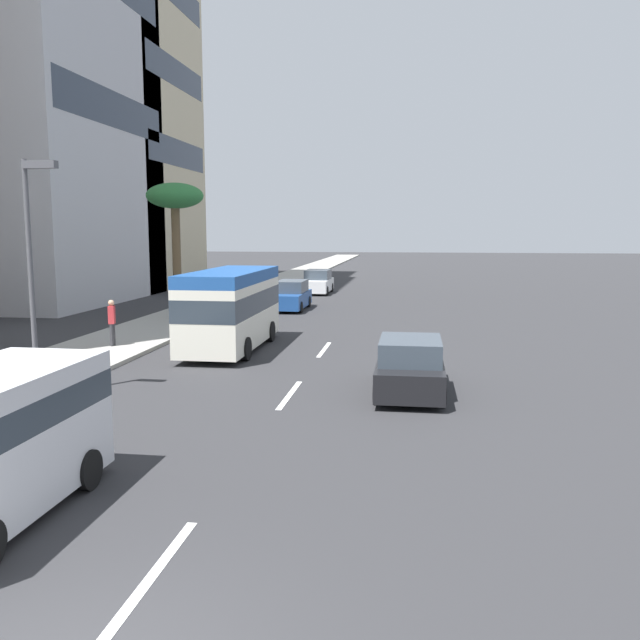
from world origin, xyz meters
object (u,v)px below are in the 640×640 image
Objects in this scene: car_lead at (318,282)px; street_lamp at (33,249)px; minibus_second at (231,306)px; pedestrian_near_lamp at (112,320)px; car_fourth at (291,296)px; car_third at (410,367)px; palm_tree at (175,202)px.

car_lead is 0.73× the size of street_lamp.
car_lead is 0.65× the size of minibus_second.
pedestrian_near_lamp reaches higher than car_lead.
pedestrian_near_lamp is at bearing 10.65° from street_lamp.
street_lamp reaches higher than pedestrian_near_lamp.
pedestrian_near_lamp is at bearing -17.92° from car_fourth.
pedestrian_near_lamp is at bearing -10.79° from car_lead.
palm_tree is at bearing 40.90° from car_third.
car_lead is 1.06× the size of car_third.
car_fourth is at bearing -0.48° from car_lead.
street_lamp is (-1.96, 10.03, 3.31)m from car_third.
minibus_second is at bearing 0.04° from car_lead.
car_lead reaches higher than car_fourth.
car_third is 2.43× the size of pedestrian_near_lamp.
car_lead is 24.10m from pedestrian_near_lamp.
car_third is (-28.95, -6.88, -0.05)m from car_lead.
palm_tree is 15.84m from street_lamp.
car_lead is 16.88m from palm_tree.
minibus_second is 3.94× the size of pedestrian_near_lamp.
car_third is at bearing 13.36° from car_lead.
palm_tree is (-5.31, 4.87, 5.17)m from car_fourth.
minibus_second is 8.84m from street_lamp.
car_lead is at bearing 155.49° from pedestrian_near_lamp.
car_fourth is (-9.98, 0.08, -0.01)m from car_lead.
pedestrian_near_lamp is 9.68m from palm_tree.
car_third is at bearing -139.10° from palm_tree.
car_fourth is 0.74× the size of street_lamp.
pedestrian_near_lamp is 7.92m from street_lamp.
minibus_second is at bearing -21.85° from street_lamp.
minibus_second is (-23.01, -0.01, 0.87)m from car_lead.
minibus_second is 4.61m from pedestrian_near_lamp.
palm_tree reaches higher than street_lamp.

